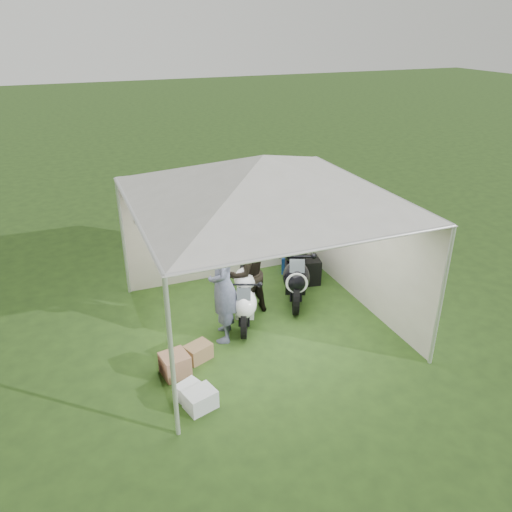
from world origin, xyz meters
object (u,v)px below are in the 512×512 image
Objects in this scene: crate_2 at (189,392)px; crate_3 at (198,352)px; person_dark_jacket at (246,273)px; person_blue_jacket at (223,285)px; crate_1 at (175,365)px; canopy_tent at (263,181)px; equipment_box at (306,271)px; motorcycle_white at (245,293)px; crate_0 at (200,399)px; motorcycle_black at (295,267)px; paddock_stand at (293,264)px.

crate_2 is 0.91m from crate_3.
person_dark_jacket reaches higher than crate_2.
person_blue_jacket is 5.15× the size of crate_1.
equipment_box is (1.39, 1.04, -2.31)m from canopy_tent.
canopy_tent reaches higher than motorcycle_white.
crate_0 is 0.25m from crate_2.
person_blue_jacket reaches higher than equipment_box.
equipment_box is at bearing 138.06° from person_blue_jacket.
person_dark_jacket is (-1.08, -0.25, 0.21)m from motorcycle_black.
crate_0 is 1.10m from crate_3.
paddock_stand is 2.85m from person_blue_jacket.
crate_2 is at bearing -139.50° from canopy_tent.
equipment_box is 4.04m from crate_0.
canopy_tent reaches higher than person_blue_jacket.
crate_2 is at bearing -84.55° from crate_1.
paddock_stand reaches higher than crate_1.
paddock_stand reaches higher than crate_2.
equipment_box is 3.96m from crate_2.
canopy_tent reaches higher than paddock_stand.
canopy_tent is 14.62× the size of crate_1.
motorcycle_white is 3.41× the size of equipment_box.
person_blue_jacket is (-0.52, -0.40, 0.48)m from motorcycle_white.
paddock_stand is at bearing 93.97° from equipment_box.
paddock_stand is 1.43× the size of crate_2.
crate_1 is (-0.15, 0.83, 0.04)m from crate_0.
crate_3 is at bearing 75.69° from crate_0.
motorcycle_white is 0.81m from person_blue_jacket.
crate_2 is (-1.47, -1.67, -0.39)m from motorcycle_white.
motorcycle_black is at bearing 42.47° from crate_0.
crate_0 is at bearing -133.69° from canopy_tent.
crate_2 is at bearing -141.13° from equipment_box.
motorcycle_white reaches higher than crate_0.
crate_0 is at bearing 39.25° from person_dark_jacket.
canopy_tent is at bearing -21.96° from motorcycle_white.
motorcycle_black is at bearing 38.54° from crate_2.
canopy_tent is at bearing 121.83° from person_blue_jacket.
motorcycle_black is 1.03× the size of person_blue_jacket.
crate_0 is at bearing -11.34° from person_blue_jacket.
person_dark_jacket is (-1.48, -1.15, 0.63)m from paddock_stand.
canopy_tent reaches higher than crate_1.
person_blue_jacket is 2.56m from equipment_box.
paddock_stand is at bearing 148.17° from person_blue_jacket.
crate_0 is at bearing -67.38° from crate_2.
paddock_stand is (0.40, 0.91, -0.42)m from motorcycle_black.
paddock_stand is at bearing 49.24° from canopy_tent.
canopy_tent is 2.29m from motorcycle_black.
paddock_stand is 0.24× the size of person_blue_jacket.
equipment_box is 3.18m from crate_3.
paddock_stand is 1.21× the size of crate_3.
motorcycle_white is 5.34× the size of crate_2.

